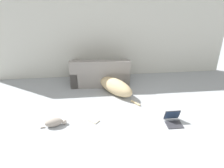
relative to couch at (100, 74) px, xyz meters
name	(u,v)px	position (x,y,z in m)	size (l,w,h in m)	color
ground_plane	(131,162)	(0.32, -3.09, -0.27)	(20.00, 20.00, 0.00)	#999EA3
wall_back	(109,36)	(0.32, 0.56, 0.96)	(7.04, 0.06, 2.46)	beige
couch	(100,74)	(0.00, 0.00, 0.00)	(1.67, 0.92, 0.78)	gray
dog	(114,86)	(0.32, -0.66, -0.07)	(1.09, 1.40, 0.41)	tan
cat	(55,122)	(-1.05, -1.95, -0.18)	(0.53, 0.26, 0.17)	gray
laptop_open	(173,119)	(1.40, -2.09, -0.18)	(0.33, 0.35, 0.26)	#2D2D33
book_cream	(94,120)	(-0.25, -1.87, -0.26)	(0.26, 0.26, 0.02)	beige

